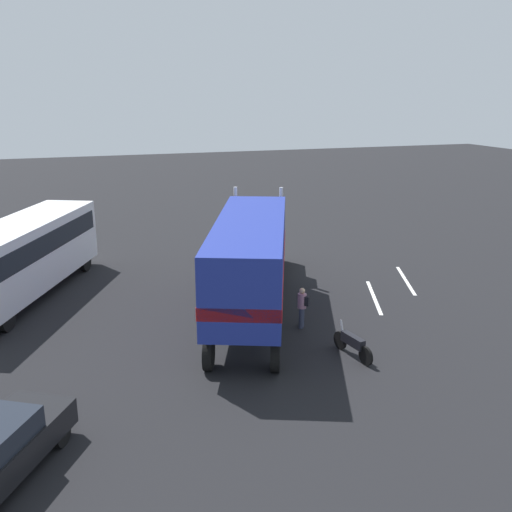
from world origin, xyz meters
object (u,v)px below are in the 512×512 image
object	(u,v)px
person_bystander	(302,306)
parked_bus	(21,253)
motorcycle	(353,344)
semi_truck	(252,253)

from	to	relation	value
person_bystander	parked_bus	distance (m)	12.68
motorcycle	person_bystander	bearing A→B (deg)	12.50
parked_bus	motorcycle	distance (m)	15.04
parked_bus	semi_truck	bearing A→B (deg)	-118.15
person_bystander	parked_bus	world-z (taller)	parked_bus
semi_truck	person_bystander	distance (m)	3.11
person_bystander	parked_bus	bearing A→B (deg)	55.39
semi_truck	motorcycle	size ratio (longest dim) A/B	6.70
parked_bus	motorcycle	xyz separation A→B (m)	(-10.10, -11.04, -1.58)
parked_bus	motorcycle	size ratio (longest dim) A/B	5.27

